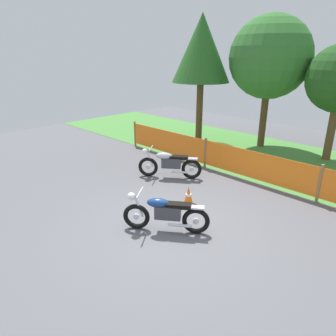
# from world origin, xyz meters

# --- Properties ---
(ground) EXTENTS (24.00, 24.00, 0.02)m
(ground) POSITION_xyz_m (0.00, 0.00, -0.01)
(ground) COLOR #5B5B60
(grass_verge) EXTENTS (24.00, 5.19, 0.01)m
(grass_verge) POSITION_xyz_m (0.00, 6.15, 0.01)
(grass_verge) COLOR #4C8C3D
(grass_verge) RESTS_ON ground
(barrier_fence) EXTENTS (11.33, 0.08, 1.05)m
(barrier_fence) POSITION_xyz_m (-0.00, 3.56, 0.54)
(barrier_fence) COLOR olive
(barrier_fence) RESTS_ON ground
(tree_leftmost) EXTENTS (2.39, 2.39, 5.22)m
(tree_leftmost) POSITION_xyz_m (-4.14, 5.97, 3.86)
(tree_leftmost) COLOR brown
(tree_leftmost) RESTS_ON ground
(tree_near_left) EXTENTS (3.15, 3.15, 5.12)m
(tree_near_left) POSITION_xyz_m (-1.81, 7.28, 3.53)
(tree_near_left) COLOR brown
(tree_near_left) RESTS_ON ground
(motorcycle_lead) EXTENTS (1.68, 1.28, 0.95)m
(motorcycle_lead) POSITION_xyz_m (-2.09, 2.03, 0.46)
(motorcycle_lead) COLOR black
(motorcycle_lead) RESTS_ON ground
(motorcycle_trailing) EXTENTS (1.61, 1.22, 0.91)m
(motorcycle_trailing) POSITION_xyz_m (0.03, -0.25, 0.44)
(motorcycle_trailing) COLOR black
(motorcycle_trailing) RESTS_ON ground
(traffic_cone) EXTENTS (0.32, 0.32, 0.53)m
(traffic_cone) POSITION_xyz_m (-0.39, 1.01, 0.26)
(traffic_cone) COLOR black
(traffic_cone) RESTS_ON ground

